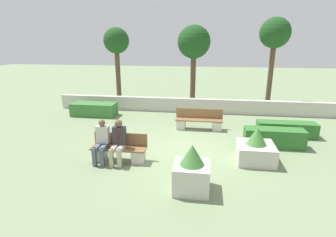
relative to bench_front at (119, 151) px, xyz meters
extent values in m
plane|color=gray|center=(1.82, 1.25, -0.32)|extent=(60.00, 60.00, 0.00)
cube|color=beige|center=(1.82, 6.07, 0.05)|extent=(14.15, 0.30, 0.73)
cube|color=brown|center=(0.00, -0.04, 0.10)|extent=(1.70, 0.44, 0.05)
cube|color=brown|center=(0.00, 0.20, 0.32)|extent=(1.70, 0.04, 0.40)
cube|color=beige|center=(-0.62, -0.04, -0.12)|extent=(0.36, 0.40, 0.39)
cube|color=beige|center=(0.62, -0.04, -0.12)|extent=(0.36, 0.40, 0.39)
cube|color=brown|center=(2.34, 3.34, 0.10)|extent=(1.96, 0.44, 0.05)
cube|color=brown|center=(2.34, 3.58, 0.32)|extent=(1.96, 0.04, 0.40)
cube|color=beige|center=(1.59, 3.34, -0.12)|extent=(0.36, 0.40, 0.39)
cube|color=beige|center=(3.09, 3.34, -0.12)|extent=(0.36, 0.40, 0.39)
cube|color=#B2A893|center=(-0.06, -0.25, 0.19)|extent=(0.14, 0.46, 0.13)
cube|color=#B2A893|center=(0.14, -0.25, 0.19)|extent=(0.14, 0.46, 0.13)
cube|color=#B2A893|center=(-0.08, -0.48, -0.03)|extent=(0.11, 0.11, 0.57)
cube|color=#B2A893|center=(0.16, -0.48, -0.03)|extent=(0.11, 0.11, 0.57)
cube|color=#333338|center=(0.04, -0.01, 0.52)|extent=(0.38, 0.22, 0.54)
sphere|color=brown|center=(0.04, -0.03, 0.91)|extent=(0.23, 0.23, 0.23)
cube|color=maroon|center=(0.04, -0.13, 0.54)|extent=(0.06, 0.01, 0.35)
cube|color=#515B70|center=(-0.58, -0.25, 0.19)|extent=(0.14, 0.46, 0.13)
cube|color=#515B70|center=(-0.38, -0.25, 0.19)|extent=(0.14, 0.46, 0.13)
cube|color=#515B70|center=(-0.60, -0.48, -0.03)|extent=(0.11, 0.11, 0.57)
cube|color=#515B70|center=(-0.36, -0.48, -0.03)|extent=(0.11, 0.11, 0.57)
cube|color=beige|center=(-0.48, -0.01, 0.52)|extent=(0.38, 0.22, 0.54)
sphere|color=brown|center=(-0.48, -0.03, 0.90)|extent=(0.20, 0.20, 0.20)
cube|color=#3D7A38|center=(-2.89, 4.75, 0.00)|extent=(2.18, 0.89, 0.63)
cube|color=#33702D|center=(5.74, 3.01, -0.03)|extent=(2.19, 0.61, 0.57)
cube|color=#33702D|center=(5.01, 1.85, 0.01)|extent=(2.02, 0.61, 0.65)
cube|color=beige|center=(2.32, -1.37, 0.04)|extent=(0.88, 0.88, 0.70)
cone|color=#47843D|center=(2.32, -1.37, 0.64)|extent=(0.60, 0.60, 0.51)
cube|color=beige|center=(4.16, 0.54, -0.03)|extent=(1.10, 1.10, 0.56)
cone|color=#47843D|center=(4.16, 0.54, 0.52)|extent=(0.60, 0.60, 0.54)
cylinder|color=brown|center=(-2.52, 7.54, 1.28)|extent=(0.27, 0.27, 3.20)
sphere|color=#1E4C1E|center=(-2.52, 7.54, 3.28)|extent=(1.44, 1.44, 1.44)
cylinder|color=brown|center=(1.81, 7.82, 1.20)|extent=(0.30, 0.30, 3.03)
sphere|color=#1E4C1E|center=(1.81, 7.82, 3.21)|extent=(1.81, 1.81, 1.81)
cylinder|color=brown|center=(5.94, 7.48, 1.46)|extent=(0.26, 0.26, 3.55)
sphere|color=#1E4C1E|center=(5.94, 7.48, 3.66)|extent=(1.55, 1.55, 1.55)
camera|label=1|loc=(2.59, -7.18, 3.27)|focal=28.00mm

